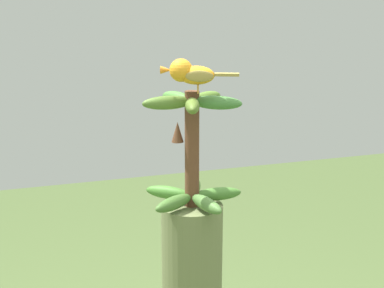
% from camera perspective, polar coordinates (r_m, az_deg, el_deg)
% --- Properties ---
extents(banana_bunch, '(0.30, 0.31, 0.35)m').
position_cam_1_polar(banana_bunch, '(1.53, -0.04, -0.58)').
color(banana_bunch, brown).
rests_on(banana_bunch, banana_tree).
extents(perched_bird, '(0.21, 0.11, 0.10)m').
position_cam_1_polar(perched_bird, '(1.46, -0.20, 7.79)').
color(perched_bird, '#C68933').
rests_on(perched_bird, banana_bunch).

